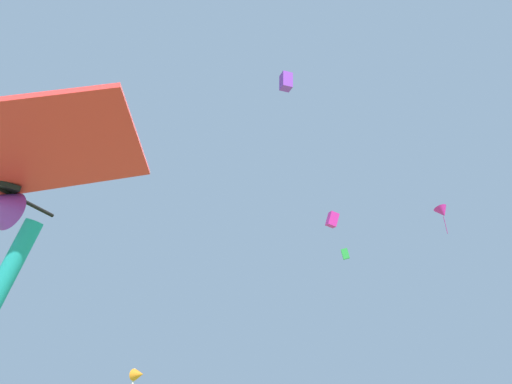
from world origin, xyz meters
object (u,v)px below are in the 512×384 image
at_px(distant_kite_purple_mid_right, 286,82).
at_px(distant_kite_magenta_high_left, 332,220).
at_px(marker_flag, 137,382).
at_px(distant_kite_green_low_left, 345,254).
at_px(distant_kite_magenta_far_center, 442,212).

bearing_deg(distant_kite_purple_mid_right, distant_kite_magenta_high_left, 102.14).
relative_size(distant_kite_magenta_high_left, marker_flag, 0.64).
height_order(distant_kite_purple_mid_right, marker_flag, distant_kite_purple_mid_right).
xyz_separation_m(distant_kite_green_low_left, marker_flag, (4.95, -25.54, -11.63)).
bearing_deg(distant_kite_purple_mid_right, distant_kite_magenta_far_center, 77.82).
xyz_separation_m(distant_kite_magenta_high_left, marker_flag, (2.87, -18.32, -11.52)).
distance_m(distant_kite_purple_mid_right, distant_kite_green_low_left, 17.97).
bearing_deg(distant_kite_green_low_left, distant_kite_magenta_high_left, -73.92).
bearing_deg(distant_kite_green_low_left, distant_kite_magenta_far_center, 8.26).
bearing_deg(distant_kite_magenta_high_left, distant_kite_magenta_far_center, 54.29).
relative_size(distant_kite_magenta_far_center, distant_kite_green_low_left, 2.41).
bearing_deg(distant_kite_purple_mid_right, marker_flag, -84.92).
distance_m(distant_kite_purple_mid_right, marker_flag, 17.71).
height_order(distant_kite_magenta_high_left, distant_kite_purple_mid_right, distant_kite_purple_mid_right).
height_order(distant_kite_magenta_high_left, distant_kite_magenta_far_center, distant_kite_magenta_far_center).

